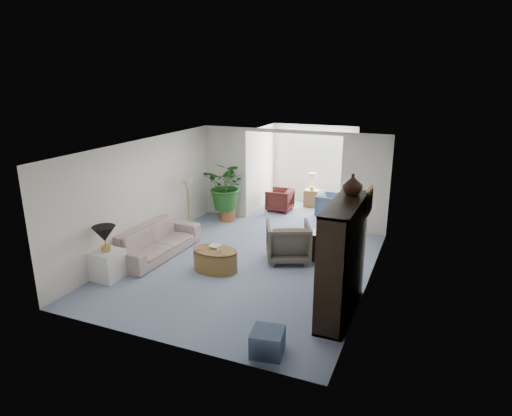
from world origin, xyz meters
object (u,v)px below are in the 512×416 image
at_px(end_table, 108,265).
at_px(side_table_dark, 323,247).
at_px(sunroom_chair_blue, 330,205).
at_px(floor_lamp, 187,184).
at_px(plant_pot, 228,215).
at_px(sunroom_table, 312,198).
at_px(framed_picture, 370,202).
at_px(cabinet_urn, 353,184).
at_px(wingback_chair, 288,241).
at_px(ottoman, 268,342).
at_px(table_lamp, 104,234).
at_px(coffee_cup, 219,251).
at_px(coffee_bowl, 215,246).
at_px(sunroom_chair_maroon, 280,200).
at_px(sofa, 156,241).
at_px(entertainment_cabinet, 342,259).
at_px(coffee_table, 215,260).

distance_m(end_table, side_table_dark, 4.44).
bearing_deg(sunroom_chair_blue, floor_lamp, 129.87).
bearing_deg(plant_pot, sunroom_table, 51.01).
bearing_deg(framed_picture, cabinet_urn, -114.87).
bearing_deg(wingback_chair, ottoman, 79.84).
bearing_deg(table_lamp, coffee_cup, 28.53).
bearing_deg(side_table_dark, wingback_chair, -156.80).
xyz_separation_m(coffee_bowl, wingback_chair, (1.25, 0.97, -0.06)).
height_order(cabinet_urn, sunroom_chair_maroon, cabinet_urn).
relative_size(sofa, entertainment_cabinet, 1.17).
xyz_separation_m(ottoman, plant_pot, (-3.18, 5.19, -0.02)).
distance_m(table_lamp, ottoman, 3.99).
xyz_separation_m(floor_lamp, cabinet_urn, (4.41, -2.00, 0.86)).
bearing_deg(table_lamp, sunroom_table, 69.60).
distance_m(coffee_table, coffee_cup, 0.32).
relative_size(end_table, sunroom_table, 1.11).
distance_m(coffee_table, side_table_dark, 2.34).
height_order(end_table, side_table_dark, side_table_dark).
relative_size(side_table_dark, ottoman, 1.33).
xyz_separation_m(sofa, wingback_chair, (2.76, 0.87, 0.09)).
xyz_separation_m(cabinet_urn, sunroom_chair_maroon, (-2.88, 4.56, -1.79)).
distance_m(sunroom_chair_blue, sunroom_table, 1.06).
bearing_deg(framed_picture, side_table_dark, 134.65).
xyz_separation_m(coffee_bowl, coffee_cup, (0.20, -0.20, 0.02)).
height_order(table_lamp, floor_lamp, floor_lamp).
xyz_separation_m(coffee_cup, side_table_dark, (1.75, 1.47, -0.19)).
height_order(entertainment_cabinet, plant_pot, entertainment_cabinet).
bearing_deg(cabinet_urn, sunroom_chair_maroon, 122.28).
bearing_deg(end_table, cabinet_urn, 12.27).
relative_size(entertainment_cabinet, cabinet_urn, 5.49).
bearing_deg(end_table, wingback_chair, 36.79).
distance_m(coffee_bowl, entertainment_cabinet, 2.90).
distance_m(framed_picture, sunroom_table, 5.55).
relative_size(sofa, cabinet_urn, 6.42).
xyz_separation_m(ottoman, sunroom_chair_blue, (-0.68, 6.60, 0.15)).
bearing_deg(floor_lamp, sofa, -84.85).
bearing_deg(sofa, sunroom_chair_maroon, -16.18).
height_order(coffee_cup, sunroom_table, coffee_cup).
relative_size(floor_lamp, side_table_dark, 0.59).
xyz_separation_m(cabinet_urn, sunroom_table, (-2.13, 5.31, -1.85)).
xyz_separation_m(coffee_bowl, cabinet_urn, (2.75, -0.27, 1.63)).
bearing_deg(coffee_cup, ottoman, -48.73).
relative_size(coffee_table, wingback_chair, 1.02).
bearing_deg(entertainment_cabinet, end_table, -173.98).
height_order(table_lamp, side_table_dark, table_lamp).
distance_m(framed_picture, wingback_chair, 2.28).
relative_size(end_table, coffee_cup, 6.25).
bearing_deg(entertainment_cabinet, cabinet_urn, 90.00).
xyz_separation_m(framed_picture, coffee_cup, (-2.78, -0.43, -1.21)).
bearing_deg(entertainment_cabinet, sunroom_chair_blue, 105.27).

